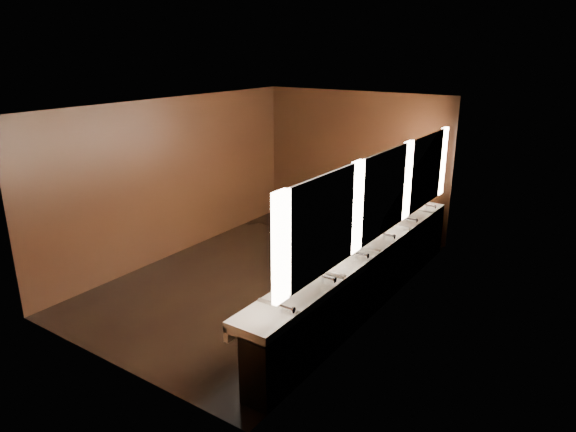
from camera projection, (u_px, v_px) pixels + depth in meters
name	position (u px, v px, depth m)	size (l,w,h in m)	color
floor	(267.00, 277.00, 8.45)	(6.00, 6.00, 0.00)	black
ceiling	(264.00, 104.00, 7.58)	(4.00, 6.00, 0.02)	#2D2D2B
wall_back	(354.00, 162.00, 10.37)	(4.00, 0.02, 2.80)	black
wall_front	(103.00, 257.00, 5.66)	(4.00, 0.02, 2.80)	black
wall_left	(175.00, 178.00, 9.08)	(0.02, 6.00, 2.80)	black
wall_right	(384.00, 218.00, 6.95)	(0.02, 6.00, 2.80)	black
sink_counter	(367.00, 275.00, 7.34)	(0.55, 5.40, 1.01)	black
mirror_band	(384.00, 193.00, 6.85)	(0.06, 5.03, 1.15)	#FFE3C7
person	(318.00, 252.00, 7.41)	(0.58, 0.38, 1.58)	#85B7C7
trash_bin	(328.00, 304.00, 6.95)	(0.37, 0.37, 0.57)	black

